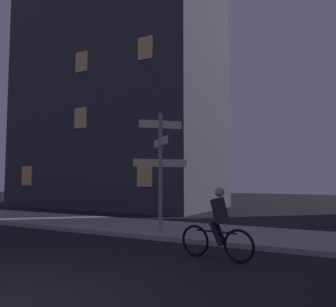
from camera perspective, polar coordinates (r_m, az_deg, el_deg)
sidewalk_kerb at (r=11.38m, az=5.52°, el=-12.99°), size 40.00×3.33×0.14m
signpost at (r=10.54m, az=-1.27°, el=-1.39°), size 1.24×1.24×3.71m
cyclist at (r=7.87m, az=8.36°, el=-11.89°), size 1.81×0.38×1.61m
building_left_block at (r=24.18m, az=-8.30°, el=15.12°), size 13.23×7.08×19.63m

